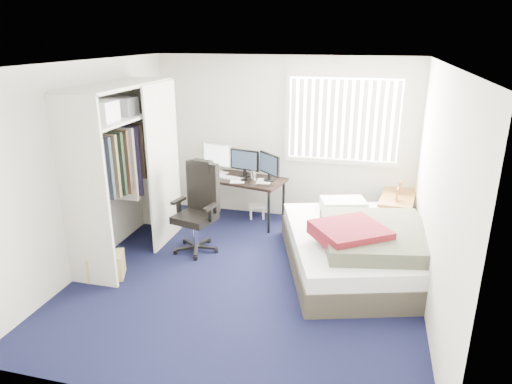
{
  "coord_description": "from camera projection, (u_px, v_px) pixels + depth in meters",
  "views": [
    {
      "loc": [
        1.31,
        -4.7,
        2.78
      ],
      "look_at": [
        -0.0,
        0.4,
        0.96
      ],
      "focal_mm": 32.0,
      "sensor_mm": 36.0,
      "label": 1
    }
  ],
  "objects": [
    {
      "name": "desk",
      "position": [
        240.0,
        175.0,
        7.03
      ],
      "size": [
        1.51,
        0.94,
        1.15
      ],
      "color": "black",
      "rests_on": "ground"
    },
    {
      "name": "nightstand",
      "position": [
        398.0,
        201.0,
        6.47
      ],
      "size": [
        0.57,
        0.95,
        0.79
      ],
      "color": "brown",
      "rests_on": "ground"
    },
    {
      "name": "ground",
      "position": [
        248.0,
        277.0,
        5.52
      ],
      "size": [
        4.2,
        4.2,
        0.0
      ],
      "primitive_type": "plane",
      "color": "black",
      "rests_on": "ground"
    },
    {
      "name": "room_shell",
      "position": [
        247.0,
        156.0,
        5.03
      ],
      "size": [
        4.2,
        4.2,
        4.2
      ],
      "color": "silver",
      "rests_on": "ground"
    },
    {
      "name": "closet",
      "position": [
        124.0,
        155.0,
        5.71
      ],
      "size": [
        0.64,
        1.84,
        2.22
      ],
      "color": "beige",
      "rests_on": "ground"
    },
    {
      "name": "footstool",
      "position": [
        257.0,
        208.0,
        7.24
      ],
      "size": [
        0.32,
        0.28,
        0.22
      ],
      "color": "white",
      "rests_on": "ground"
    },
    {
      "name": "window_assembly",
      "position": [
        344.0,
        120.0,
        6.65
      ],
      "size": [
        1.72,
        0.09,
        1.32
      ],
      "color": "white",
      "rests_on": "ground"
    },
    {
      "name": "office_chair",
      "position": [
        198.0,
        216.0,
        6.12
      ],
      "size": [
        0.69,
        0.69,
        1.22
      ],
      "color": "black",
      "rests_on": "ground"
    },
    {
      "name": "bed",
      "position": [
        359.0,
        247.0,
        5.63
      ],
      "size": [
        2.21,
        2.57,
        0.71
      ],
      "color": "#3A3429",
      "rests_on": "ground"
    },
    {
      "name": "pine_box",
      "position": [
        106.0,
        265.0,
        5.48
      ],
      "size": [
        0.49,
        0.43,
        0.3
      ],
      "primitive_type": "cube",
      "rotation": [
        0.0,
        0.0,
        0.39
      ],
      "color": "tan",
      "rests_on": "ground"
    }
  ]
}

